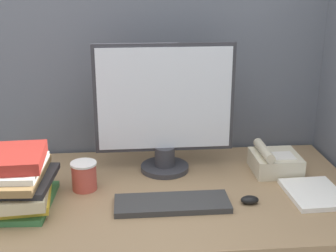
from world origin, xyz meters
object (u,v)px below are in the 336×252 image
Objects in this scene: monitor at (165,111)px; coffee_cup at (84,176)px; keyboard at (172,204)px; book_stack at (18,181)px; mouse at (250,200)px; desk_telephone at (274,162)px.

monitor is 0.39m from coffee_cup.
book_stack is (-0.51, 0.05, 0.08)m from keyboard.
monitor reaches higher than mouse.
monitor reaches higher than coffee_cup.
coffee_cup is 0.24m from book_stack.
coffee_cup is (-0.30, 0.16, 0.04)m from keyboard.
monitor is 0.59m from book_stack.
mouse is at bearing -1.06° from keyboard.
keyboard is 3.72× the size of coffee_cup.
desk_telephone is at bearing 11.88° from book_stack.
book_stack reaches higher than desk_telephone.
keyboard is 2.16× the size of desk_telephone.
monitor is 2.97× the size of desk_telephone.
desk_telephone is at bearing 30.04° from keyboard.
monitor reaches higher than desk_telephone.
keyboard is at bearing -27.24° from coffee_cup.
book_stack reaches higher than keyboard.
mouse is at bearing -4.01° from book_stack.
mouse is at bearing -122.80° from desk_telephone.
keyboard is 0.52m from book_stack.
monitor is 0.48m from desk_telephone.
coffee_cup is at bearing 152.76° from keyboard.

